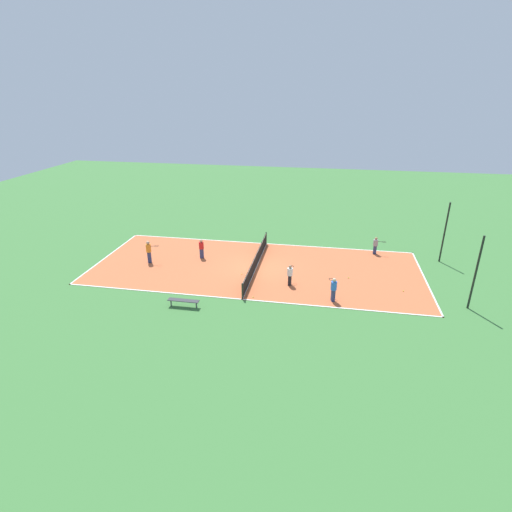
% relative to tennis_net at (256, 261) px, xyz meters
% --- Properties ---
extents(ground_plane, '(80.00, 80.00, 0.00)m').
position_rel_tennis_net_xyz_m(ground_plane, '(0.00, 0.00, -0.55)').
color(ground_plane, '#3D7538').
extents(court_surface, '(9.76, 23.40, 0.02)m').
position_rel_tennis_net_xyz_m(court_surface, '(0.00, 0.00, -0.54)').
color(court_surface, '#C66038').
rests_on(court_surface, ground_plane).
extents(tennis_net, '(9.56, 0.10, 1.03)m').
position_rel_tennis_net_xyz_m(tennis_net, '(0.00, 0.00, 0.00)').
color(tennis_net, black).
rests_on(tennis_net, court_surface).
extents(bench, '(0.36, 1.88, 0.45)m').
position_rel_tennis_net_xyz_m(bench, '(6.29, -3.23, -0.15)').
color(bench, '#333338').
rests_on(bench, ground_plane).
extents(player_center_orange, '(0.57, 0.99, 1.69)m').
position_rel_tennis_net_xyz_m(player_center_orange, '(0.55, -7.90, 0.45)').
color(player_center_orange, navy).
rests_on(player_center_orange, court_surface).
extents(player_near_white, '(0.95, 0.40, 1.42)m').
position_rel_tennis_net_xyz_m(player_near_white, '(2.37, 2.67, 0.28)').
color(player_near_white, black).
rests_on(player_near_white, court_surface).
extents(player_near_blue, '(0.99, 0.58, 1.53)m').
position_rel_tennis_net_xyz_m(player_near_blue, '(4.04, 5.47, 0.35)').
color(player_near_blue, navy).
rests_on(player_near_blue, court_surface).
extents(player_baseline_gray, '(0.42, 0.96, 1.37)m').
position_rel_tennis_net_xyz_m(player_baseline_gray, '(-4.14, 8.68, 0.25)').
color(player_baseline_gray, navy).
rests_on(player_baseline_gray, court_surface).
extents(player_coach_red, '(0.45, 0.45, 1.50)m').
position_rel_tennis_net_xyz_m(player_coach_red, '(-0.98, -4.37, 0.32)').
color(player_coach_red, navy).
rests_on(player_coach_red, court_surface).
extents(tennis_ball_far_baseline, '(0.07, 0.07, 0.07)m').
position_rel_tennis_net_xyz_m(tennis_ball_far_baseline, '(0.67, 6.53, -0.49)').
color(tennis_ball_far_baseline, '#CCE033').
rests_on(tennis_ball_far_baseline, court_surface).
extents(tennis_ball_near_net, '(0.07, 0.07, 0.07)m').
position_rel_tennis_net_xyz_m(tennis_ball_near_net, '(4.52, 0.63, -0.49)').
color(tennis_ball_near_net, '#CCE033').
rests_on(tennis_ball_near_net, court_surface).
extents(tennis_ball_left_sideline, '(0.07, 0.07, 0.07)m').
position_rel_tennis_net_xyz_m(tennis_ball_left_sideline, '(2.02, 9.91, -0.49)').
color(tennis_ball_left_sideline, '#CCE033').
rests_on(tennis_ball_left_sideline, court_surface).
extents(tennis_ball_midcourt, '(0.07, 0.07, 0.07)m').
position_rel_tennis_net_xyz_m(tennis_ball_midcourt, '(1.38, -0.76, -0.49)').
color(tennis_ball_midcourt, '#CCE033').
rests_on(tennis_ball_midcourt, court_surface).
extents(fence_post_back_left, '(0.12, 0.12, 4.54)m').
position_rel_tennis_net_xyz_m(fence_post_back_left, '(-3.49, 13.31, 1.73)').
color(fence_post_back_left, black).
rests_on(fence_post_back_left, ground_plane).
extents(fence_post_back_right, '(0.12, 0.12, 4.54)m').
position_rel_tennis_net_xyz_m(fence_post_back_right, '(3.49, 13.31, 1.73)').
color(fence_post_back_right, black).
rests_on(fence_post_back_right, ground_plane).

